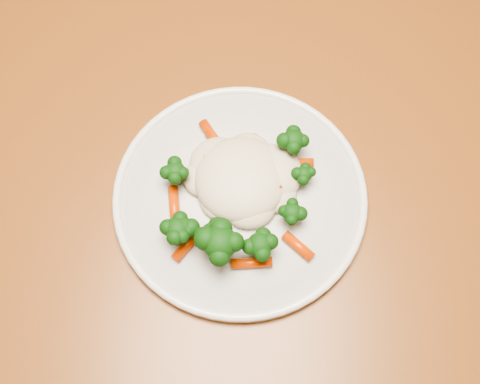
% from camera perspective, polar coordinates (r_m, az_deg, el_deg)
% --- Properties ---
extents(dining_table, '(1.12, 0.75, 0.75)m').
position_cam_1_polar(dining_table, '(0.83, -6.03, -1.19)').
color(dining_table, brown).
rests_on(dining_table, ground).
extents(plate, '(0.30, 0.30, 0.01)m').
position_cam_1_polar(plate, '(0.71, 0.00, -0.46)').
color(plate, silver).
rests_on(plate, dining_table).
extents(meal, '(0.18, 0.20, 0.05)m').
position_cam_1_polar(meal, '(0.68, -0.49, -0.45)').
color(meal, beige).
rests_on(meal, plate).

